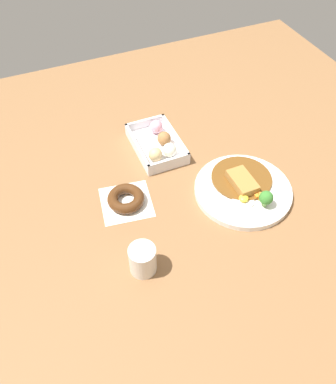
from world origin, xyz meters
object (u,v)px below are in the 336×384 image
Objects in this scene: donut_box at (158,144)px; chocolate_ring_donut at (126,199)px; curry_plate at (243,189)px; coffee_mug at (143,260)px.

donut_box reaches higher than chocolate_ring_donut.
donut_box is at bearing 30.53° from curry_plate.
chocolate_ring_donut is 1.97× the size of coffee_mug.
curry_plate is at bearing -106.30° from chocolate_ring_donut.
coffee_mug is at bearing 109.04° from curry_plate.
curry_plate is 0.31m from donut_box.
coffee_mug is (-0.22, 0.03, 0.02)m from chocolate_ring_donut.
coffee_mug reaches higher than curry_plate.
chocolate_ring_donut is 0.22m from coffee_mug.
coffee_mug is at bearing 172.16° from chocolate_ring_donut.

